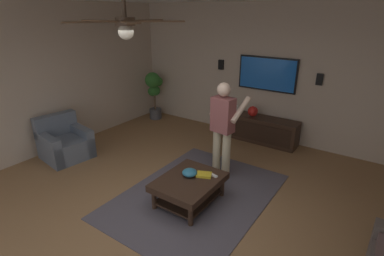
# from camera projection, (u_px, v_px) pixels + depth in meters

# --- Properties ---
(ground_plane) EXTENTS (8.40, 8.40, 0.00)m
(ground_plane) POSITION_uv_depth(u_px,v_px,m) (168.00, 218.00, 4.12)
(ground_plane) COLOR olive
(wall_back_tv) EXTENTS (0.10, 6.88, 2.88)m
(wall_back_tv) POSITION_uv_depth(u_px,v_px,m) (271.00, 74.00, 6.31)
(wall_back_tv) COLOR #BCA893
(wall_back_tv) RESTS_ON ground
(wall_side_far) EXTENTS (7.20, 0.10, 2.88)m
(wall_side_far) POSITION_uv_depth(u_px,v_px,m) (20.00, 84.00, 5.38)
(wall_side_far) COLOR #BCA893
(wall_side_far) RESTS_ON ground
(area_rug) EXTENTS (2.76, 2.00, 0.01)m
(area_rug) POSITION_uv_depth(u_px,v_px,m) (197.00, 195.00, 4.62)
(area_rug) COLOR #514C56
(area_rug) RESTS_ON ground
(armchair) EXTENTS (0.90, 0.91, 0.82)m
(armchair) POSITION_uv_depth(u_px,v_px,m) (65.00, 144.00, 5.76)
(armchair) COLOR slate
(armchair) RESTS_ON ground
(coffee_table) EXTENTS (1.00, 0.80, 0.40)m
(coffee_table) POSITION_uv_depth(u_px,v_px,m) (189.00, 185.00, 4.36)
(coffee_table) COLOR #332116
(coffee_table) RESTS_ON ground
(media_console) EXTENTS (0.45, 1.70, 0.55)m
(media_console) POSITION_uv_depth(u_px,v_px,m) (258.00, 129.00, 6.51)
(media_console) COLOR #332116
(media_console) RESTS_ON ground
(tv) EXTENTS (0.05, 1.26, 0.71)m
(tv) POSITION_uv_depth(u_px,v_px,m) (267.00, 74.00, 6.26)
(tv) COLOR black
(person_standing) EXTENTS (0.58, 0.59, 1.64)m
(person_standing) POSITION_uv_depth(u_px,v_px,m) (223.00, 125.00, 4.89)
(person_standing) COLOR #C6B793
(person_standing) RESTS_ON ground
(potted_plant_tall) EXTENTS (0.49, 0.47, 1.25)m
(potted_plant_tall) POSITION_uv_depth(u_px,v_px,m) (154.00, 90.00, 7.70)
(potted_plant_tall) COLOR #4C4C51
(potted_plant_tall) RESTS_ON ground
(bowl) EXTENTS (0.22, 0.22, 0.10)m
(bowl) POSITION_uv_depth(u_px,v_px,m) (190.00, 173.00, 4.39)
(bowl) COLOR teal
(bowl) RESTS_ON coffee_table
(remote_white) EXTENTS (0.07, 0.16, 0.02)m
(remote_white) POSITION_uv_depth(u_px,v_px,m) (213.00, 175.00, 4.40)
(remote_white) COLOR white
(remote_white) RESTS_ON coffee_table
(book) EXTENTS (0.23, 0.27, 0.04)m
(book) POSITION_uv_depth(u_px,v_px,m) (204.00, 175.00, 4.40)
(book) COLOR gold
(book) RESTS_ON coffee_table
(vase_round) EXTENTS (0.22, 0.22, 0.22)m
(vase_round) POSITION_uv_depth(u_px,v_px,m) (253.00, 111.00, 6.42)
(vase_round) COLOR red
(vase_round) RESTS_ON media_console
(wall_speaker_left) EXTENTS (0.06, 0.12, 0.22)m
(wall_speaker_left) POSITION_uv_depth(u_px,v_px,m) (320.00, 79.00, 5.71)
(wall_speaker_left) COLOR black
(wall_speaker_right) EXTENTS (0.06, 0.12, 0.22)m
(wall_speaker_right) POSITION_uv_depth(u_px,v_px,m) (221.00, 65.00, 6.84)
(wall_speaker_right) COLOR black
(ceiling_fan) EXTENTS (1.18, 1.12, 0.46)m
(ceiling_fan) POSITION_uv_depth(u_px,v_px,m) (126.00, 24.00, 2.99)
(ceiling_fan) COLOR #4C3828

